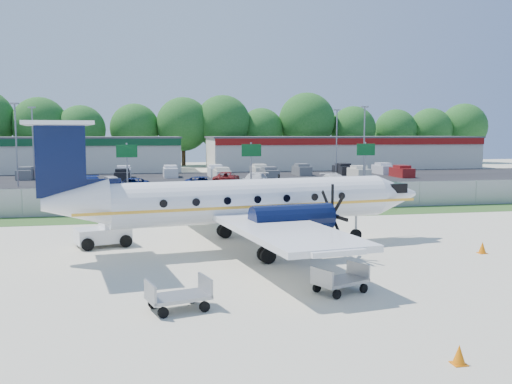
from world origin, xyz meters
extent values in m
plane|color=beige|center=(0.00, 0.00, 0.00)|extent=(170.00, 170.00, 0.00)
cube|color=#2D561E|center=(0.00, 12.00, 0.01)|extent=(170.00, 4.00, 0.02)
cube|color=black|center=(0.00, 19.00, 0.01)|extent=(170.00, 8.00, 0.02)
cube|color=black|center=(0.00, 40.00, 0.01)|extent=(170.00, 32.00, 0.02)
cube|color=gray|center=(0.00, 14.00, 1.00)|extent=(120.00, 0.02, 1.90)
cube|color=gray|center=(0.00, 14.00, 1.98)|extent=(120.00, 0.06, 0.06)
cube|color=gray|center=(0.00, 14.00, 0.05)|extent=(120.00, 0.06, 0.06)
cube|color=silver|center=(-24.00, 62.00, 2.50)|extent=(46.00, 12.00, 5.00)
cube|color=#474749|center=(-24.00, 62.00, 5.12)|extent=(46.40, 12.40, 0.24)
cube|color=#0F4723|center=(-24.00, 55.90, 4.50)|extent=(46.00, 0.20, 1.00)
cube|color=silver|center=(26.00, 62.00, 2.50)|extent=(44.00, 12.00, 5.00)
cube|color=#474749|center=(26.00, 62.00, 5.12)|extent=(44.40, 12.40, 0.24)
cube|color=maroon|center=(26.00, 55.90, 4.50)|extent=(44.00, 0.20, 1.00)
cylinder|color=gray|center=(-8.00, 23.00, 2.50)|extent=(0.14, 0.14, 5.00)
cube|color=#0C5923|center=(-8.00, 22.85, 4.30)|extent=(1.80, 0.08, 1.10)
cylinder|color=gray|center=(3.00, 23.00, 2.50)|extent=(0.14, 0.14, 5.00)
cube|color=#0C5923|center=(3.00, 22.85, 4.30)|extent=(1.80, 0.08, 1.10)
cylinder|color=gray|center=(14.00, 23.00, 2.50)|extent=(0.14, 0.14, 5.00)
cube|color=#0C5923|center=(14.00, 22.85, 4.30)|extent=(1.80, 0.08, 1.10)
cylinder|color=gray|center=(-20.00, 38.00, 4.50)|extent=(0.18, 0.18, 9.00)
cube|color=gray|center=(-20.00, 38.00, 9.00)|extent=(0.90, 0.35, 0.18)
cylinder|color=gray|center=(20.00, 38.00, 4.50)|extent=(0.18, 0.18, 9.00)
cube|color=gray|center=(20.00, 38.00, 9.00)|extent=(0.90, 0.35, 0.18)
cylinder|color=gray|center=(-20.00, 48.00, 4.50)|extent=(0.18, 0.18, 9.00)
cube|color=gray|center=(-20.00, 48.00, 9.00)|extent=(0.90, 0.35, 0.18)
cylinder|color=gray|center=(20.00, 48.00, 4.50)|extent=(0.18, 0.18, 9.00)
cube|color=gray|center=(20.00, 48.00, 9.00)|extent=(0.90, 0.35, 0.18)
cylinder|color=white|center=(-1.25, 0.45, 2.46)|extent=(14.49, 4.27, 2.18)
cone|color=white|center=(7.08, 1.70, 2.46)|extent=(2.82, 2.53, 2.18)
cone|color=white|center=(-9.81, -0.82, 2.69)|extent=(3.27, 2.59, 2.18)
cube|color=black|center=(6.85, 1.66, 2.87)|extent=(1.24, 1.63, 0.52)
cube|color=white|center=(-1.82, 0.37, 1.83)|extent=(6.61, 20.50, 0.25)
cylinder|color=black|center=(-0.08, -2.73, 2.01)|extent=(4.04, 1.82, 1.26)
cylinder|color=black|center=(-1.06, 3.84, 2.01)|extent=(4.04, 1.82, 1.26)
cube|color=black|center=(-10.38, -0.91, 4.64)|extent=(2.18, 0.53, 3.32)
cube|color=white|center=(-10.49, -0.93, 6.30)|extent=(3.77, 7.44, 0.16)
cylinder|color=gray|center=(4.64, 1.33, 0.75)|extent=(0.14, 0.14, 1.49)
cylinder|color=black|center=(4.64, 1.33, 0.32)|extent=(0.67, 0.30, 0.64)
cylinder|color=black|center=(-1.33, -2.92, 0.37)|extent=(0.79, 0.56, 0.73)
cylinder|color=black|center=(-2.31, 3.66, 0.37)|extent=(0.79, 0.56, 0.73)
cube|color=white|center=(-8.86, 2.51, 0.59)|extent=(3.05, 2.33, 0.75)
cube|color=white|center=(-8.35, 2.67, 1.18)|extent=(1.54, 1.69, 0.54)
cube|color=black|center=(-7.88, 2.81, 1.21)|extent=(0.53, 1.19, 0.43)
cylinder|color=black|center=(-9.54, 1.42, 0.32)|extent=(0.69, 0.42, 0.65)
cylinder|color=black|center=(-10.03, 3.03, 0.32)|extent=(0.69, 0.42, 0.65)
cylinder|color=black|center=(-7.69, 1.99, 0.32)|extent=(0.69, 0.42, 0.65)
cylinder|color=black|center=(-8.18, 3.59, 0.32)|extent=(0.69, 0.42, 0.65)
cube|color=gray|center=(0.30, -8.19, 0.44)|extent=(2.25, 1.86, 0.12)
cube|color=gray|center=(-0.54, -8.57, 0.73)|extent=(0.55, 1.10, 0.58)
cube|color=gray|center=(1.14, -7.81, 0.73)|extent=(0.55, 1.10, 0.58)
cylinder|color=black|center=(-0.10, -8.96, 0.17)|extent=(0.37, 0.25, 0.35)
cylinder|color=black|center=(-0.54, -7.98, 0.17)|extent=(0.37, 0.25, 0.35)
cylinder|color=black|center=(1.14, -8.40, 0.17)|extent=(0.37, 0.25, 0.35)
cylinder|color=black|center=(0.70, -7.43, 0.17)|extent=(0.37, 0.25, 0.35)
cube|color=gray|center=(-5.71, -9.12, 0.46)|extent=(2.27, 1.70, 0.12)
cube|color=gray|center=(-6.64, -9.37, 0.76)|extent=(0.39, 1.19, 0.61)
cube|color=gray|center=(-4.78, -8.87, 0.76)|extent=(0.39, 1.19, 0.61)
cylinder|color=black|center=(-6.25, -9.84, 0.18)|extent=(0.38, 0.21, 0.36)
cylinder|color=black|center=(-6.54, -8.77, 0.18)|extent=(0.38, 0.21, 0.36)
cylinder|color=black|center=(-4.88, -9.48, 0.18)|extent=(0.38, 0.21, 0.36)
cylinder|color=black|center=(-5.17, -8.40, 0.18)|extent=(0.38, 0.21, 0.36)
cone|color=orange|center=(9.50, -3.04, 0.29)|extent=(0.38, 0.38, 0.57)
cube|color=orange|center=(9.50, -3.04, 0.02)|extent=(0.40, 0.40, 0.03)
cone|color=orange|center=(1.03, -15.04, 0.26)|extent=(0.35, 0.35, 0.52)
cube|color=orange|center=(1.03, -15.04, 0.01)|extent=(0.37, 0.37, 0.03)
cone|color=orange|center=(-1.11, 13.26, 0.27)|extent=(0.36, 0.36, 0.54)
cube|color=orange|center=(-1.11, 13.26, 0.01)|extent=(0.38, 0.38, 0.03)
imported|color=black|center=(-16.38, 18.12, 0.00)|extent=(6.06, 3.23, 1.62)
imported|color=maroon|center=(4.53, 19.83, 0.00)|extent=(5.22, 2.12, 1.68)
imported|color=navy|center=(-11.60, 28.92, 0.00)|extent=(3.17, 6.09, 1.69)
imported|color=navy|center=(-7.68, 28.70, 0.00)|extent=(3.68, 5.70, 1.46)
imported|color=navy|center=(-0.92, 28.83, 0.00)|extent=(3.34, 5.74, 1.50)
imported|color=silver|center=(4.70, 29.77, 0.00)|extent=(4.38, 6.30, 1.69)
imported|color=silver|center=(12.89, 28.42, 0.00)|extent=(2.68, 5.67, 1.60)
imported|color=silver|center=(-10.13, 35.12, 0.00)|extent=(3.02, 4.25, 1.34)
imported|color=maroon|center=(2.56, 35.31, 0.00)|extent=(3.94, 5.92, 1.51)
camera|label=1|loc=(-6.87, -27.77, 5.92)|focal=40.00mm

